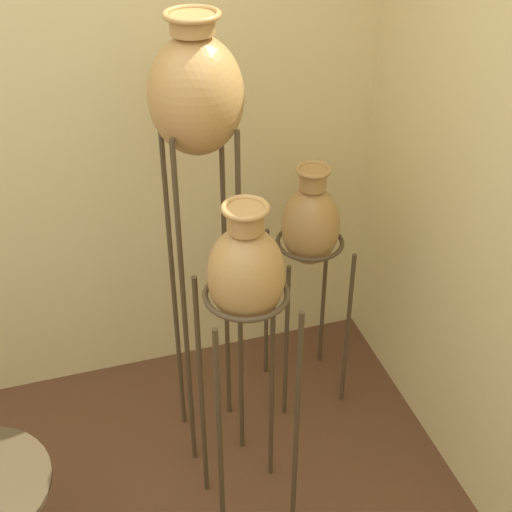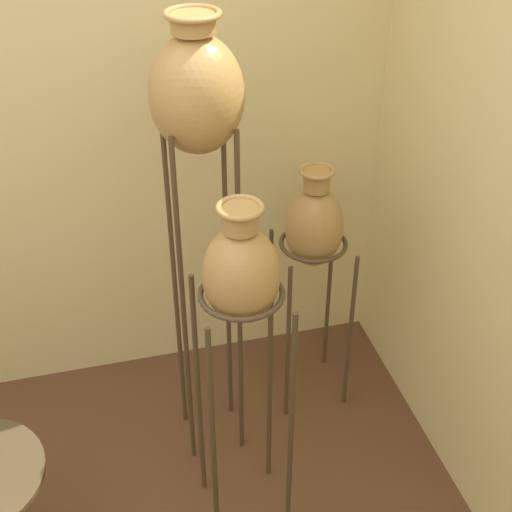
% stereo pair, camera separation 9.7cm
% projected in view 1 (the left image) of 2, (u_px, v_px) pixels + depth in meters
% --- Properties ---
extents(wall_back, '(7.21, 0.06, 2.70)m').
position_uv_depth(wall_back, '(12.00, 131.00, 2.91)').
color(wall_back, beige).
rests_on(wall_back, ground_plane).
extents(vase_stand_tall, '(0.33, 0.33, 1.94)m').
position_uv_depth(vase_stand_tall, '(196.00, 105.00, 2.42)').
color(vase_stand_tall, '#473823').
rests_on(vase_stand_tall, ground_plane).
extents(vase_stand_medium, '(0.31, 0.31, 1.47)m').
position_uv_depth(vase_stand_medium, '(246.00, 283.00, 2.34)').
color(vase_stand_medium, '#473823').
rests_on(vase_stand_medium, ground_plane).
extents(vase_stand_short, '(0.32, 0.32, 1.23)m').
position_uv_depth(vase_stand_short, '(310.00, 229.00, 3.08)').
color(vase_stand_short, '#473823').
rests_on(vase_stand_short, ground_plane).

